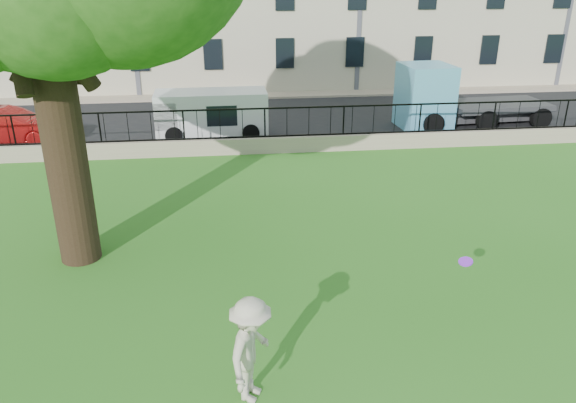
{
  "coord_description": "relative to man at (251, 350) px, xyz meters",
  "views": [
    {
      "loc": [
        -1.52,
        -8.42,
        6.56
      ],
      "look_at": [
        -0.12,
        3.5,
        1.52
      ],
      "focal_mm": 35.0,
      "sensor_mm": 36.0,
      "label": 1
    }
  ],
  "objects": [
    {
      "name": "ground",
      "position": [
        1.25,
        1.11,
        -0.93
      ],
      "size": [
        120.0,
        120.0,
        0.0
      ],
      "primitive_type": "plane",
      "color": "#296B19",
      "rests_on": "ground"
    },
    {
      "name": "retaining_wall",
      "position": [
        1.25,
        13.11,
        -0.63
      ],
      "size": [
        50.0,
        0.4,
        0.6
      ],
      "primitive_type": "cube",
      "color": "gray",
      "rests_on": "ground"
    },
    {
      "name": "iron_railing",
      "position": [
        1.25,
        13.11,
        0.22
      ],
      "size": [
        50.0,
        0.05,
        1.13
      ],
      "color": "black",
      "rests_on": "retaining_wall"
    },
    {
      "name": "street",
      "position": [
        1.25,
        17.81,
        -0.93
      ],
      "size": [
        60.0,
        9.0,
        0.01
      ],
      "primitive_type": "cube",
      "color": "black",
      "rests_on": "ground"
    },
    {
      "name": "sidewalk",
      "position": [
        1.25,
        23.01,
        -0.87
      ],
      "size": [
        60.0,
        1.4,
        0.12
      ],
      "primitive_type": "cube",
      "color": "gray",
      "rests_on": "ground"
    },
    {
      "name": "man",
      "position": [
        0.0,
        0.0,
        0.0
      ],
      "size": [
        1.13,
        1.38,
        1.86
      ],
      "primitive_type": "imported",
      "rotation": [
        0.0,
        0.0,
        1.14
      ],
      "color": "beige",
      "rests_on": "ground"
    },
    {
      "name": "frisbee",
      "position": [
        4.15,
        1.55,
        0.48
      ],
      "size": [
        0.35,
        0.36,
        0.12
      ],
      "primitive_type": "cylinder",
      "rotation": [
        0.21,
        -0.14,
        -0.41
      ],
      "color": "#9228E6"
    },
    {
      "name": "red_sedan",
      "position": [
        -8.79,
        15.51,
        -0.23
      ],
      "size": [
        4.31,
        1.69,
        1.4
      ],
      "primitive_type": "imported",
      "rotation": [
        0.0,
        0.0,
        1.52
      ],
      "color": "#B51616",
      "rests_on": "street"
    },
    {
      "name": "white_van",
      "position": [
        -0.75,
        15.51,
        0.01
      ],
      "size": [
        4.53,
        1.83,
        1.89
      ],
      "primitive_type": "cube",
      "rotation": [
        0.0,
        0.0,
        0.02
      ],
      "color": "silver",
      "rests_on": "street"
    },
    {
      "name": "blue_truck",
      "position": [
        10.64,
        16.05,
        0.43
      ],
      "size": [
        6.63,
        2.73,
        2.72
      ],
      "primitive_type": "cube",
      "rotation": [
        0.0,
        0.0,
        0.07
      ],
      "color": "#5CAFD8",
      "rests_on": "street"
    }
  ]
}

